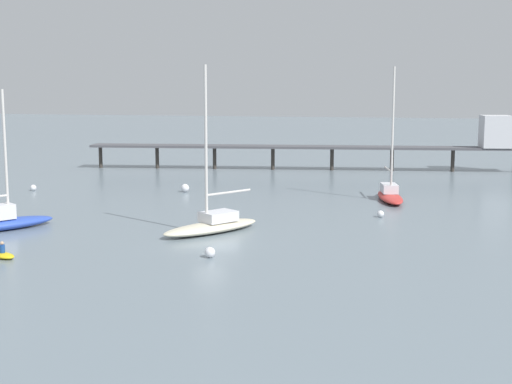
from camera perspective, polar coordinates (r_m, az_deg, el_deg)
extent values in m
plane|color=slate|center=(53.56, -3.65, -4.19)|extent=(400.00, 400.00, 0.00)
cube|color=#4C4C51|center=(98.91, 3.67, 3.56)|extent=(58.41, 10.24, 0.30)
cylinder|color=#38332D|center=(103.70, -12.13, 2.70)|extent=(0.50, 0.50, 2.99)
cylinder|color=#38332D|center=(101.60, -7.78, 2.70)|extent=(0.50, 0.50, 2.99)
cylinder|color=#38332D|center=(100.11, -3.28, 2.67)|extent=(0.50, 0.50, 2.99)
cylinder|color=#38332D|center=(99.25, 1.33, 2.63)|extent=(0.50, 0.50, 2.99)
cylinder|color=#38332D|center=(99.05, 6.00, 2.58)|extent=(0.50, 0.50, 2.99)
cylinder|color=#38332D|center=(99.50, 10.64, 2.50)|extent=(0.50, 0.50, 2.99)
cylinder|color=#38332D|center=(100.59, 15.22, 2.41)|extent=(0.50, 0.50, 2.99)
cube|color=silver|center=(101.35, 18.32, 4.54)|extent=(4.07, 4.07, 4.23)
ellipsoid|color=beige|center=(57.91, -3.54, -2.80)|extent=(7.58, 8.89, 0.82)
cube|color=silver|center=(58.19, -2.98, -1.92)|extent=(3.18, 3.36, 0.80)
cylinder|color=silver|center=(56.69, -3.96, 3.70)|extent=(0.23, 0.23, 12.40)
cylinder|color=silver|center=(58.56, -2.17, -0.03)|extent=(2.85, 3.73, 0.18)
ellipsoid|color=red|center=(74.52, 10.51, -0.40)|extent=(3.69, 8.74, 0.72)
cube|color=silver|center=(75.06, 10.44, 0.29)|extent=(1.97, 2.86, 0.90)
cylinder|color=silver|center=(73.36, 10.70, 4.73)|extent=(0.22, 0.22, 12.68)
cylinder|color=silver|center=(75.82, 10.36, 1.78)|extent=(0.96, 4.20, 0.18)
ellipsoid|color=#2D4CB7|center=(62.27, -19.22, -2.41)|extent=(6.75, 8.11, 0.92)
cylinder|color=silver|center=(61.65, -19.12, 2.81)|extent=(0.22, 0.22, 10.41)
ellipsoid|color=yellow|center=(52.56, -19.32, -4.72)|extent=(2.57, 2.05, 0.35)
cylinder|color=navy|center=(52.46, -19.34, -4.24)|extent=(0.49, 0.49, 0.55)
sphere|color=tan|center=(52.38, -19.36, -3.82)|extent=(0.24, 0.24, 0.24)
sphere|color=silver|center=(83.64, -17.13, 0.32)|extent=(0.67, 0.67, 0.67)
sphere|color=silver|center=(49.72, -3.66, -4.76)|extent=(0.74, 0.74, 0.74)
sphere|color=silver|center=(79.35, -5.61, 0.32)|extent=(0.89, 0.89, 0.89)
sphere|color=silver|center=(65.19, 9.77, -1.71)|extent=(0.62, 0.62, 0.62)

